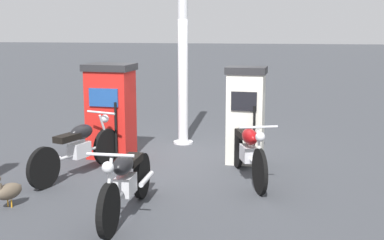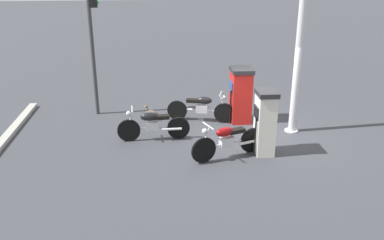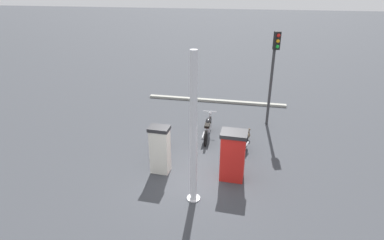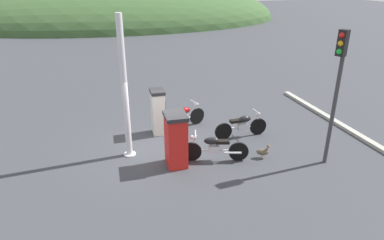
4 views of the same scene
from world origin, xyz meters
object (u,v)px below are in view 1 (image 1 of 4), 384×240
at_px(motorcycle_extra, 126,182).
at_px(wandering_duck, 8,191).
at_px(fuel_pump_near, 111,110).
at_px(motorcycle_far_pump, 248,150).
at_px(fuel_pump_far, 246,115).
at_px(canopy_support_pole, 183,35).
at_px(motorcycle_near_pump, 78,148).

height_order(motorcycle_extra, wandering_duck, motorcycle_extra).
bearing_deg(fuel_pump_near, motorcycle_far_pump, 68.84).
bearing_deg(wandering_duck, fuel_pump_far, 133.42).
xyz_separation_m(motorcycle_far_pump, canopy_support_pole, (-2.29, -1.47, 1.70)).
bearing_deg(wandering_duck, motorcycle_extra, 88.91).
xyz_separation_m(motorcycle_far_pump, wandering_duck, (1.78, -3.04, -0.25)).
bearing_deg(motorcycle_near_pump, wandering_duck, -12.55).
xyz_separation_m(fuel_pump_near, motorcycle_extra, (2.80, 1.15, -0.41)).
bearing_deg(motorcycle_near_pump, fuel_pump_near, 173.35).
distance_m(fuel_pump_near, fuel_pump_far, 2.43).
relative_size(motorcycle_far_pump, canopy_support_pole, 0.44).
distance_m(motorcycle_near_pump, wandering_duck, 1.61).
relative_size(fuel_pump_far, wandering_duck, 3.50).
relative_size(fuel_pump_far, motorcycle_near_pump, 0.83).
height_order(motorcycle_far_pump, motorcycle_extra, motorcycle_far_pump).
xyz_separation_m(fuel_pump_far, canopy_support_pole, (-1.31, -1.36, 1.33)).
bearing_deg(motorcycle_far_pump, fuel_pump_near, -111.16).
relative_size(motorcycle_far_pump, motorcycle_extra, 0.98).
relative_size(fuel_pump_far, canopy_support_pole, 0.37).
bearing_deg(motorcycle_near_pump, motorcycle_far_pump, 94.65).
xyz_separation_m(fuel_pump_near, canopy_support_pole, (-1.31, 1.08, 1.32)).
distance_m(motorcycle_far_pump, motorcycle_extra, 2.29).
bearing_deg(wandering_duck, canopy_support_pole, 158.96).
bearing_deg(motorcycle_near_pump, motorcycle_extra, 39.09).
xyz_separation_m(fuel_pump_near, fuel_pump_far, (0.00, 2.43, -0.01)).
distance_m(motorcycle_near_pump, canopy_support_pole, 3.28).
bearing_deg(fuel_pump_far, canopy_support_pole, -133.94).
bearing_deg(canopy_support_pole, motorcycle_extra, 0.99).
bearing_deg(wandering_duck, motorcycle_far_pump, 120.29).
xyz_separation_m(fuel_pump_far, wandering_duck, (2.76, -2.92, -0.63)).
height_order(fuel_pump_far, motorcycle_near_pump, fuel_pump_far).
bearing_deg(motorcycle_far_pump, canopy_support_pole, -147.26).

